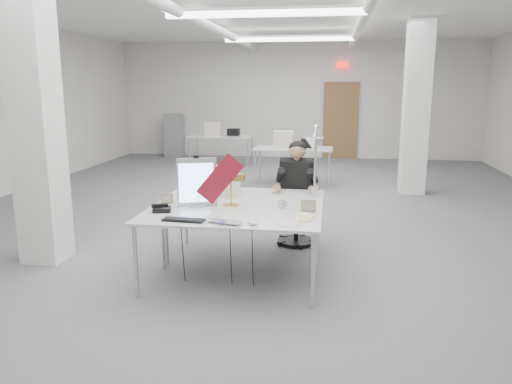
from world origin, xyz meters
TOP-DOWN VIEW (x-y plane):
  - room_shell at (0.04, 0.13)m, footprint 10.04×14.04m
  - desk_main at (0.00, -2.50)m, footprint 1.80×0.90m
  - desk_second at (0.00, -1.60)m, footprint 1.80×0.90m
  - bg_desk_a at (0.20, 3.00)m, footprint 1.60×0.80m
  - bg_desk_b at (-1.80, 5.20)m, footprint 1.60×0.80m
  - filing_cabinet at (-3.50, 6.65)m, footprint 0.45×0.55m
  - office_chair at (0.56, -0.98)m, footprint 0.58×0.58m
  - seated_person at (0.56, -1.03)m, footprint 0.60×0.72m
  - monitor at (-0.41, -2.19)m, footprint 0.41×0.17m
  - pennant at (-0.16, -2.22)m, footprint 0.50×0.08m
  - keyboard at (-0.39, -2.78)m, footprint 0.41×0.16m
  - laptop at (0.00, -2.85)m, footprint 0.37×0.28m
  - mouse at (0.28, -2.82)m, footprint 0.11×0.09m
  - bankers_lamp at (-0.07, -2.10)m, footprint 0.31×0.14m
  - desk_phone at (-0.71, -2.46)m, footprint 0.21×0.19m
  - picture_frame_left at (-0.77, -2.11)m, footprint 0.13×0.06m
  - picture_frame_right at (0.76, -2.24)m, footprint 0.15×0.04m
  - desk_clock at (0.49, -2.14)m, footprint 0.10×0.06m
  - paper_stack_a at (0.60, -2.69)m, footprint 0.22×0.29m
  - paper_stack_b at (0.73, -2.53)m, footprint 0.21×0.27m
  - paper_stack_c at (0.73, -2.40)m, footprint 0.25×0.25m
  - beige_monitor at (-0.25, -1.57)m, footprint 0.38×0.36m
  - architect_lamp at (0.80, -1.77)m, footprint 0.31×0.70m

SIDE VIEW (x-z plane):
  - office_chair at x=0.56m, z-range 0.00..1.05m
  - filing_cabinet at x=-3.50m, z-range 0.00..1.20m
  - desk_main at x=0.00m, z-range 0.73..0.75m
  - desk_second at x=0.00m, z-range 0.73..0.75m
  - bg_desk_a at x=0.20m, z-range 0.73..0.75m
  - bg_desk_b at x=-1.80m, z-range 0.73..0.75m
  - paper_stack_a at x=0.60m, z-range 0.76..0.76m
  - paper_stack_c at x=0.73m, z-range 0.76..0.76m
  - paper_stack_b at x=0.73m, z-range 0.76..0.76m
  - keyboard at x=-0.39m, z-range 0.76..0.77m
  - laptop at x=0.00m, z-range 0.76..0.78m
  - mouse at x=0.28m, z-range 0.76..0.79m
  - desk_phone at x=-0.71m, z-range 0.76..0.80m
  - picture_frame_left at x=-0.77m, z-range 0.75..0.86m
  - desk_clock at x=0.49m, z-range 0.76..0.85m
  - picture_frame_right at x=0.76m, z-range 0.75..0.87m
  - seated_person at x=0.56m, z-range 0.40..1.40m
  - beige_monitor at x=-0.25m, z-range 0.75..1.08m
  - bankers_lamp at x=-0.07m, z-range 0.75..1.10m
  - monitor at x=-0.41m, z-range 0.75..1.27m
  - pennant at x=-0.16m, z-range 0.79..1.33m
  - architect_lamp at x=0.80m, z-range 0.76..1.62m
  - room_shell at x=0.04m, z-range 0.07..3.31m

